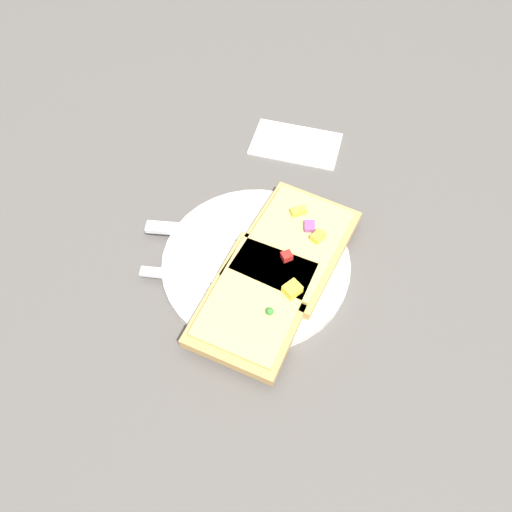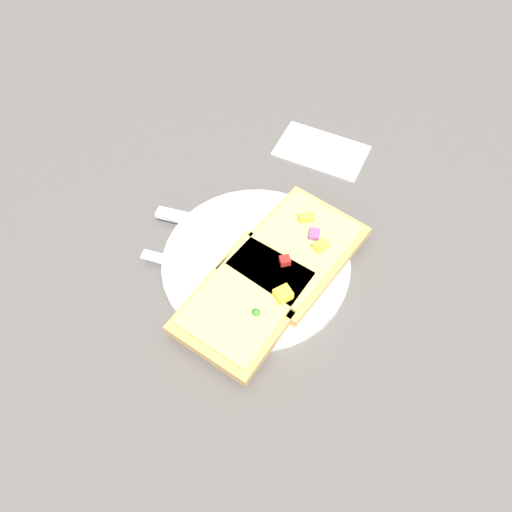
# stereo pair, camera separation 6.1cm
# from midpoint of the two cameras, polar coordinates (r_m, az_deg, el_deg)

# --- Properties ---
(ground_plane) EXTENTS (4.00, 4.00, 0.00)m
(ground_plane) POSITION_cam_midpoint_polar(r_m,az_deg,el_deg) (0.63, 2.77, -1.33)
(ground_plane) COLOR #56514C
(plate) EXTENTS (0.24, 0.24, 0.01)m
(plate) POSITION_cam_midpoint_polar(r_m,az_deg,el_deg) (0.63, 2.79, -1.03)
(plate) COLOR silver
(plate) RESTS_ON ground
(fork) EXTENTS (0.22, 0.05, 0.01)m
(fork) POSITION_cam_midpoint_polar(r_m,az_deg,el_deg) (0.60, 0.34, -2.78)
(fork) COLOR silver
(fork) RESTS_ON plate
(knife) EXTENTS (0.21, 0.05, 0.01)m
(knife) POSITION_cam_midpoint_polar(r_m,az_deg,el_deg) (0.65, -1.42, 3.23)
(knife) COLOR silver
(knife) RESTS_ON plate
(pizza_slice_main) EXTENTS (0.15, 0.19, 0.03)m
(pizza_slice_main) POSITION_cam_midpoint_polar(r_m,az_deg,el_deg) (0.62, 7.39, 0.50)
(pizza_slice_main) COLOR tan
(pizza_slice_main) RESTS_ON plate
(pizza_slice_corner) EXTENTS (0.14, 0.18, 0.03)m
(pizza_slice_corner) POSITION_cam_midpoint_polar(r_m,az_deg,el_deg) (0.58, 1.95, -5.36)
(pizza_slice_corner) COLOR tan
(pizza_slice_corner) RESTS_ON plate
(crumb_scatter) EXTENTS (0.04, 0.02, 0.01)m
(crumb_scatter) POSITION_cam_midpoint_polar(r_m,az_deg,el_deg) (0.59, 3.35, -5.09)
(crumb_scatter) COLOR tan
(crumb_scatter) RESTS_ON plate
(napkin) EXTENTS (0.13, 0.08, 0.01)m
(napkin) POSITION_cam_midpoint_polar(r_m,az_deg,el_deg) (0.77, 9.55, 11.83)
(napkin) COLOR white
(napkin) RESTS_ON ground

